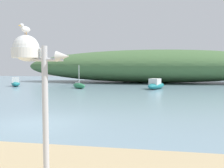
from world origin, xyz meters
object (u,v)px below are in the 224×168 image
Objects in this scene: seagull_on_radar at (25,29)px; motorboat_mid_channel at (16,83)px; sailboat_by_sandbar at (79,86)px; mast_structure at (31,61)px; motorboat_near_shore at (156,85)px.

motorboat_mid_channel is at bearing 122.06° from seagull_on_radar.
sailboat_by_sandbar is (-6.83, 24.81, -3.01)m from seagull_on_radar.
mast_structure is at bearing -57.77° from motorboat_mid_channel.
seagull_on_radar is at bearing -74.61° from sailboat_by_sandbar.
seagull_on_radar is 0.07× the size of motorboat_near_shore.
seagull_on_radar is 25.91m from sailboat_by_sandbar.
mast_structure reaches higher than motorboat_near_shore.
mast_structure reaches higher than motorboat_mid_channel.
motorboat_mid_channel is at bearing 122.23° from mast_structure.
motorboat_near_shore is 1.24× the size of motorboat_mid_channel.
seagull_on_radar is 25.92m from motorboat_near_shore.
sailboat_by_sandbar is (-6.94, 24.80, -2.37)m from mast_structure.
motorboat_mid_channel is at bearing 176.62° from motorboat_near_shore.
mast_structure is 0.85× the size of motorboat_mid_channel.
mast_structure is 25.84m from motorboat_near_shore.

